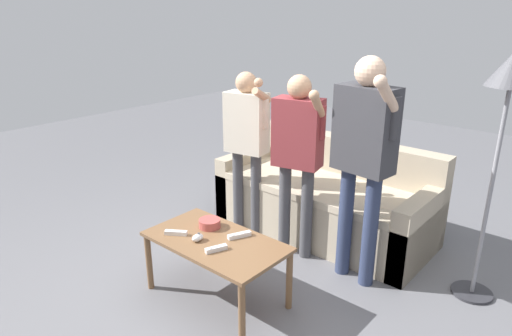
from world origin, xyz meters
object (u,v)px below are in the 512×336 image
Objects in this scene: game_remote_nunchuk at (198,238)px; player_left at (246,135)px; couch at (326,200)px; game_remote_wand_near at (176,233)px; snack_bowl at (210,223)px; player_right at (364,147)px; coffee_table at (216,248)px; game_remote_wand_far at (216,249)px; floor_lamp at (509,93)px; player_center at (297,146)px; game_remote_wand_spare at (240,235)px.

player_left reaches higher than game_remote_nunchuk.
couch reaches higher than game_remote_wand_near.
snack_bowl is 0.09× the size of player_right.
coffee_table is 10.95× the size of game_remote_nunchuk.
game_remote_wand_near and game_remote_wand_far have the same top height.
floor_lamp is at bearing 42.33° from game_remote_nunchuk.
player_right is (0.55, 0.00, 0.11)m from player_center.
couch is at bearing 86.80° from game_remote_nunchuk.
snack_bowl is 0.09× the size of floor_lamp.
game_remote_wand_spare is (0.05, -0.72, -0.46)m from player_center.
player_right reaches higher than game_remote_wand_far.
player_right is (-0.75, -0.36, -0.40)m from floor_lamp.
game_remote_wand_spare is (-1.24, -1.08, -0.97)m from floor_lamp.
coffee_table is 1.17m from player_left.
game_remote_wand_spare is at bearing 5.70° from snack_bowl.
game_remote_wand_far is (0.64, -1.01, -0.43)m from player_left.
game_remote_nunchuk is 0.53× the size of game_remote_wand_spare.
game_remote_wand_near is (-0.26, -1.51, 0.17)m from couch.
couch is 12.80× the size of game_remote_wand_far.
couch is 1.16× the size of player_right.
game_remote_wand_far reaches higher than coffee_table.
floor_lamp is 10.27× the size of game_remote_wand_spare.
couch is at bearing 80.23° from game_remote_wand_near.
couch is 12.39× the size of snack_bowl.
game_remote_wand_spare is (0.10, 0.13, 0.07)m from coffee_table.
couch is at bearing 41.37° from player_left.
player_center is 1.05m from game_remote_wand_far.
player_right is at bearing 44.17° from snack_bowl.
player_center reaches higher than game_remote_wand_near.
game_remote_nunchuk is at bearing -97.84° from player_center.
snack_bowl is 0.25m from game_remote_wand_near.
game_remote_wand_near is at bearing -175.86° from game_remote_wand_far.
player_right is (0.60, 0.85, 0.64)m from coffee_table.
snack_bowl reaches higher than game_remote_wand_far.
player_right is (1.13, -0.06, 0.13)m from player_left.
player_right is at bearing -153.97° from floor_lamp.
floor_lamp is at bearing 36.23° from snack_bowl.
snack_bowl is at bearing 147.64° from coffee_table.
player_right is at bearing 62.59° from game_remote_wand_far.
coffee_table is 5.84× the size of game_remote_wand_spare.
game_remote_wand_spare is at bearing 91.67° from game_remote_wand_far.
game_remote_wand_near is 1.00× the size of game_remote_wand_far.
snack_bowl is 0.89m from player_center.
game_remote_nunchuk is at bearing -137.67° from floor_lamp.
player_right is 9.93× the size of game_remote_wand_spare.
player_left is (-0.53, 0.91, 0.51)m from coffee_table.
floor_lamp reaches higher than game_remote_nunchuk.
floor_lamp is 11.41× the size of game_remote_wand_far.
coffee_table is 2.09m from floor_lamp.
coffee_table is 0.22m from snack_bowl.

